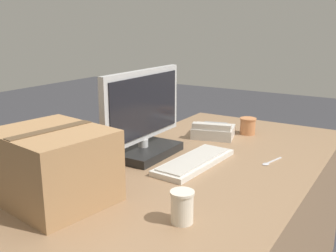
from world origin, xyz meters
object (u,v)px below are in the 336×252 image
object	(u,v)px
keyboard	(194,162)
spoon	(269,163)
monitor	(143,121)
paper_cup_right	(247,126)
desk_phone	(213,131)
paper_cup_left	(182,207)
cardboard_box	(54,166)

from	to	relation	value
keyboard	spoon	size ratio (longest dim) A/B	3.18
monitor	paper_cup_right	world-z (taller)	monitor
keyboard	monitor	bearing A→B (deg)	94.94
monitor	desk_phone	distance (m)	0.46
desk_phone	monitor	bearing A→B (deg)	145.52
spoon	desk_phone	bearing A→B (deg)	-107.25
keyboard	paper_cup_left	world-z (taller)	paper_cup_left
keyboard	paper_cup_left	size ratio (longest dim) A/B	4.42
monitor	desk_phone	world-z (taller)	monitor
monitor	keyboard	bearing A→B (deg)	-88.72
keyboard	spoon	world-z (taller)	keyboard
paper_cup_right	cardboard_box	distance (m)	1.14
monitor	paper_cup_left	bearing A→B (deg)	-134.62
spoon	cardboard_box	bearing A→B (deg)	-19.61
desk_phone	cardboard_box	distance (m)	0.97
monitor	desk_phone	bearing A→B (deg)	-18.90
desk_phone	cardboard_box	bearing A→B (deg)	157.02
desk_phone	spoon	bearing A→B (deg)	-137.51
paper_cup_right	cardboard_box	world-z (taller)	cardboard_box
monitor	paper_cup_left	xyz separation A→B (m)	(-0.45, -0.45, -0.10)
monitor	keyboard	distance (m)	0.29
desk_phone	cardboard_box	world-z (taller)	cardboard_box
monitor	cardboard_box	world-z (taller)	monitor
paper_cup_right	paper_cup_left	bearing A→B (deg)	-169.77
monitor	desk_phone	size ratio (longest dim) A/B	2.18
paper_cup_left	spoon	xyz separation A→B (m)	(0.64, -0.06, -0.05)
desk_phone	paper_cup_left	bearing A→B (deg)	-175.92
spoon	paper_cup_right	bearing A→B (deg)	-132.68
monitor	keyboard	xyz separation A→B (m)	(0.01, -0.26, -0.14)
cardboard_box	desk_phone	bearing A→B (deg)	-7.41
spoon	paper_cup_left	bearing A→B (deg)	9.27
keyboard	paper_cup_right	size ratio (longest dim) A/B	5.04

